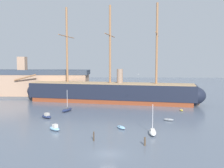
# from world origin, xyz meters

# --- Properties ---
(ground_plane) EXTENTS (400.00, 400.00, 0.00)m
(ground_plane) POSITION_xyz_m (0.00, 0.00, 0.00)
(ground_plane) COLOR slate
(tall_ship) EXTENTS (70.83, 20.17, 34.34)m
(tall_ship) POSITION_xyz_m (-2.22, 51.94, 3.74)
(tall_ship) COLOR brown
(tall_ship) RESTS_ON ground
(motorboat_foreground_left) EXTENTS (3.30, 3.17, 1.36)m
(motorboat_foreground_left) POSITION_xyz_m (-12.24, 13.71, 0.48)
(motorboat_foreground_left) COLOR #7FB2D6
(motorboat_foreground_left) RESTS_ON ground
(sailboat_foreground_right) EXTENTS (1.58, 4.74, 6.12)m
(sailboat_foreground_right) POSITION_xyz_m (8.32, 11.51, 0.51)
(sailboat_foreground_right) COLOR silver
(sailboat_foreground_right) RESTS_ON ground
(dinghy_near_centre) EXTENTS (2.43, 2.88, 0.63)m
(dinghy_near_centre) POSITION_xyz_m (1.95, 15.64, 0.32)
(dinghy_near_centre) COLOR #7FB2D6
(dinghy_near_centre) RESTS_ON ground
(motorboat_mid_left) EXTENTS (3.59, 3.22, 1.44)m
(motorboat_mid_left) POSITION_xyz_m (-17.47, 25.36, 0.51)
(motorboat_mid_left) COLOR #1E284C
(motorboat_mid_left) RESTS_ON ground
(dinghy_mid_right) EXTENTS (2.75, 1.97, 0.60)m
(dinghy_mid_right) POSITION_xyz_m (13.68, 23.73, 0.30)
(dinghy_mid_right) COLOR gray
(dinghy_mid_right) RESTS_ON ground
(sailboat_alongside_bow) EXTENTS (2.94, 5.16, 6.44)m
(sailboat_alongside_bow) POSITION_xyz_m (-14.11, 34.54, 0.54)
(sailboat_alongside_bow) COLOR #1E284C
(sailboat_alongside_bow) RESTS_ON ground
(dinghy_alongside_stern) EXTENTS (0.89, 1.92, 0.45)m
(dinghy_alongside_stern) POSITION_xyz_m (19.80, 36.93, 0.23)
(dinghy_alongside_stern) COLOR gold
(dinghy_alongside_stern) RESTS_ON ground
(dinghy_far_left) EXTENTS (1.27, 2.04, 0.45)m
(dinghy_far_left) POSITION_xyz_m (-28.44, 55.44, 0.23)
(dinghy_far_left) COLOR #1E284C
(dinghy_far_left) RESTS_ON ground
(motorboat_far_right) EXTENTS (3.63, 2.50, 1.41)m
(motorboat_far_right) POSITION_xyz_m (28.16, 51.82, 0.49)
(motorboat_far_right) COLOR orange
(motorboat_far_right) RESTS_ON ground
(dinghy_distant_centre) EXTENTS (3.06, 2.88, 0.69)m
(dinghy_distant_centre) POSITION_xyz_m (0.06, 64.10, 0.35)
(dinghy_distant_centre) COLOR #7FB2D6
(dinghy_distant_centre) RESTS_ON ground
(mooring_piling_nearest) EXTENTS (0.24, 0.24, 1.75)m
(mooring_piling_nearest) POSITION_xyz_m (-3.04, 6.68, 0.88)
(mooring_piling_nearest) COLOR #423323
(mooring_piling_nearest) RESTS_ON ground
(mooring_piling_left_pair) EXTENTS (0.34, 0.34, 1.50)m
(mooring_piling_left_pair) POSITION_xyz_m (6.16, 4.39, 0.75)
(mooring_piling_left_pair) COLOR #4C3D2D
(mooring_piling_left_pair) RESTS_ON ground
(dockside_warehouse_left) EXTENTS (59.51, 12.87, 16.65)m
(dockside_warehouse_left) POSITION_xyz_m (-39.29, 65.28, 5.62)
(dockside_warehouse_left) COLOR #565659
(dockside_warehouse_left) RESTS_ON ground
(seagull_in_flight) EXTENTS (0.91, 1.00, 0.14)m
(seagull_in_flight) POSITION_xyz_m (6.77, 35.24, 11.03)
(seagull_in_flight) COLOR silver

